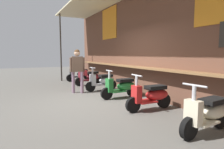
# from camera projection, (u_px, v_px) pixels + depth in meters

# --- Properties ---
(ground_plane) EXTENTS (34.66, 34.66, 0.00)m
(ground_plane) POSITION_uv_depth(u_px,v_px,m) (93.00, 102.00, 5.83)
(ground_plane) COLOR #56544F
(market_stall_facade) EXTENTS (12.38, 2.08, 3.86)m
(market_stall_facade) POSITION_uv_depth(u_px,v_px,m) (144.00, 37.00, 6.48)
(market_stall_facade) COLOR brown
(market_stall_facade) RESTS_ON ground_plane
(scooter_black) EXTENTS (0.46, 1.40, 0.97)m
(scooter_black) POSITION_uv_depth(u_px,v_px,m) (80.00, 74.00, 10.36)
(scooter_black) COLOR black
(scooter_black) RESTS_ON ground_plane
(scooter_maroon) EXTENTS (0.50, 1.40, 0.97)m
(scooter_maroon) POSITION_uv_depth(u_px,v_px,m) (90.00, 77.00, 9.00)
(scooter_maroon) COLOR maroon
(scooter_maroon) RESTS_ON ground_plane
(scooter_silver) EXTENTS (0.49, 1.40, 0.97)m
(scooter_silver) POSITION_uv_depth(u_px,v_px,m) (103.00, 81.00, 7.67)
(scooter_silver) COLOR #B2B5BA
(scooter_silver) RESTS_ON ground_plane
(scooter_green) EXTENTS (0.46, 1.40, 0.97)m
(scooter_green) POSITION_uv_depth(u_px,v_px,m) (122.00, 87.00, 6.33)
(scooter_green) COLOR #237533
(scooter_green) RESTS_ON ground_plane
(scooter_red) EXTENTS (0.46, 1.40, 0.97)m
(scooter_red) POSITION_uv_depth(u_px,v_px,m) (152.00, 95.00, 4.96)
(scooter_red) COLOR red
(scooter_red) RESTS_ON ground_plane
(scooter_cream) EXTENTS (0.49, 1.40, 0.97)m
(scooter_cream) POSITION_uv_depth(u_px,v_px,m) (209.00, 113.00, 3.50)
(scooter_cream) COLOR beige
(scooter_cream) RESTS_ON ground_plane
(shopper_with_handbag) EXTENTS (0.32, 0.67, 1.67)m
(shopper_with_handbag) POSITION_uv_depth(u_px,v_px,m) (78.00, 67.00, 7.08)
(shopper_with_handbag) COLOR gray
(shopper_with_handbag) RESTS_ON ground_plane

